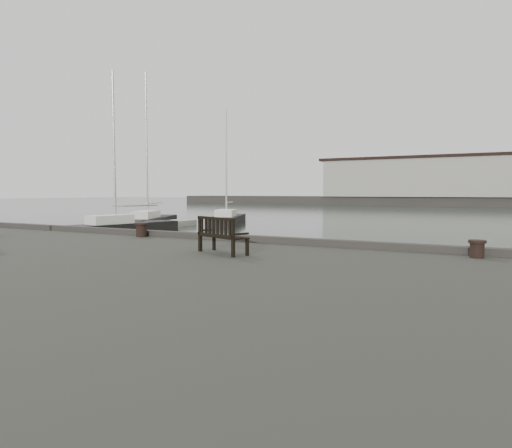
{
  "coord_description": "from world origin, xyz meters",
  "views": [
    {
      "loc": [
        5.14,
        -11.39,
        2.97
      ],
      "look_at": [
        -0.75,
        -0.5,
        2.1
      ],
      "focal_mm": 32.0,
      "sensor_mm": 36.0,
      "label": 1
    }
  ],
  "objects": [
    {
      "name": "ground",
      "position": [
        0.0,
        0.0,
        0.0
      ],
      "size": [
        400.0,
        400.0,
        0.0
      ],
      "primitive_type": "plane",
      "color": "black",
      "rests_on": "ground"
    },
    {
      "name": "bench",
      "position": [
        -0.49,
        -2.62,
        1.82
      ],
      "size": [
        1.49,
        0.98,
        0.81
      ],
      "rotation": [
        0.0,
        0.0,
        -0.38
      ],
      "color": "black",
      "rests_on": "quay"
    },
    {
      "name": "bollard_right",
      "position": [
        4.69,
        -0.6,
        1.75
      ],
      "size": [
        0.38,
        0.38,
        0.38
      ],
      "primitive_type": "cylinder",
      "rotation": [
        0.0,
        0.0,
        0.04
      ],
      "color": "black",
      "rests_on": "quay"
    },
    {
      "name": "yacht_c",
      "position": [
        -18.37,
        12.13,
        0.25
      ],
      "size": [
        3.59,
        8.91,
        11.82
      ],
      "rotation": [
        0.0,
        0.0,
        -0.18
      ],
      "color": "black",
      "rests_on": "ground"
    },
    {
      "name": "bollard_left",
      "position": [
        -4.88,
        -0.5,
        1.78
      ],
      "size": [
        0.53,
        0.53,
        0.44
      ],
      "primitive_type": "cylinder",
      "rotation": [
        0.0,
        0.0,
        0.33
      ],
      "color": "black",
      "rests_on": "quay"
    },
    {
      "name": "yacht_b",
      "position": [
        -21.52,
        18.64,
        0.25
      ],
      "size": [
        6.28,
        10.29,
        13.55
      ],
      "rotation": [
        0.0,
        0.0,
        0.43
      ],
      "color": "black",
      "rests_on": "ground"
    },
    {
      "name": "yacht_d",
      "position": [
        -17.05,
        24.06,
        0.23
      ],
      "size": [
        5.53,
        8.96,
        11.11
      ],
      "rotation": [
        0.0,
        0.0,
        0.4
      ],
      "color": "black",
      "rests_on": "ground"
    },
    {
      "name": "breakwater",
      "position": [
        -4.56,
        92.0,
        4.3
      ],
      "size": [
        140.0,
        9.5,
        12.2
      ],
      "color": "#383530",
      "rests_on": "ground"
    },
    {
      "name": "pontoon",
      "position": [
        -20.0,
        10.0,
        0.25
      ],
      "size": [
        2.0,
        24.0,
        0.5
      ],
      "primitive_type": "cube",
      "color": "#9A998F",
      "rests_on": "ground"
    }
  ]
}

